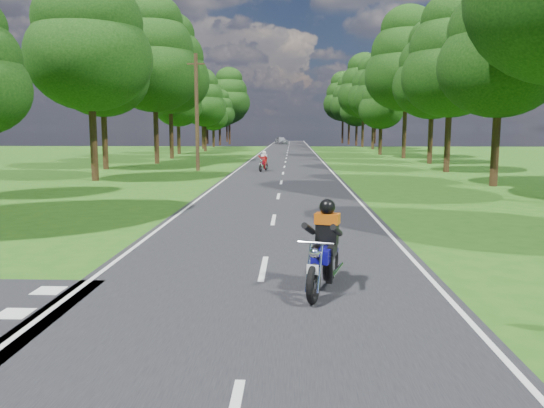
{
  "coord_description": "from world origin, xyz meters",
  "views": [
    {
      "loc": [
        0.59,
        -8.79,
        2.92
      ],
      "look_at": [
        0.1,
        4.0,
        1.1
      ],
      "focal_mm": 35.0,
      "sensor_mm": 36.0,
      "label": 1
    }
  ],
  "objects": [
    {
      "name": "main_road",
      "position": [
        0.0,
        50.0,
        0.01
      ],
      "size": [
        7.0,
        140.0,
        0.02
      ],
      "primitive_type": "cube",
      "color": "black",
      "rests_on": "ground"
    },
    {
      "name": "telegraph_pole",
      "position": [
        -6.0,
        28.0,
        4.07
      ],
      "size": [
        1.2,
        0.26,
        8.0
      ],
      "color": "#382616",
      "rests_on": "ground"
    },
    {
      "name": "rider_near_blue",
      "position": [
        1.18,
        0.57,
        0.84
      ],
      "size": [
        1.16,
        2.08,
        1.64
      ],
      "primitive_type": null,
      "rotation": [
        0.0,
        0.0,
        -0.27
      ],
      "color": "#110C8D",
      "rests_on": "main_road"
    },
    {
      "name": "treeline",
      "position": [
        1.43,
        60.06,
        8.25
      ],
      "size": [
        40.0,
        115.35,
        14.78
      ],
      "color": "black",
      "rests_on": "ground"
    },
    {
      "name": "ground",
      "position": [
        0.0,
        0.0,
        0.0
      ],
      "size": [
        160.0,
        160.0,
        0.0
      ],
      "primitive_type": "plane",
      "color": "#215212",
      "rests_on": "ground"
    },
    {
      "name": "distant_car",
      "position": [
        -1.52,
        92.32,
        0.74
      ],
      "size": [
        2.89,
        4.53,
        1.44
      ],
      "primitive_type": "imported",
      "rotation": [
        0.0,
        0.0,
        0.31
      ],
      "color": "#B2B5BA",
      "rests_on": "main_road"
    },
    {
      "name": "road_markings",
      "position": [
        -0.14,
        48.13,
        0.02
      ],
      "size": [
        7.4,
        140.0,
        0.01
      ],
      "color": "silver",
      "rests_on": "main_road"
    },
    {
      "name": "rider_far_red",
      "position": [
        -1.39,
        27.74,
        0.72
      ],
      "size": [
        0.91,
        1.76,
        1.4
      ],
      "primitive_type": null,
      "rotation": [
        0.0,
        0.0,
        -0.22
      ],
      "color": "#AA0D20",
      "rests_on": "main_road"
    }
  ]
}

